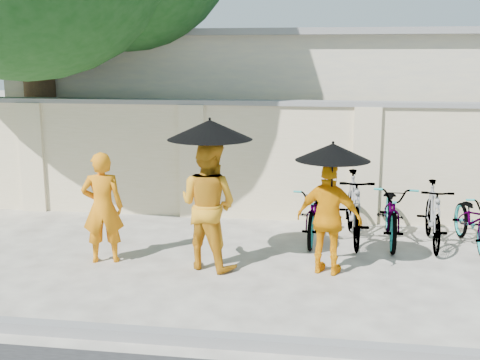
# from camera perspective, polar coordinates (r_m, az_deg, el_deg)

# --- Properties ---
(ground) EXTENTS (80.00, 80.00, 0.00)m
(ground) POSITION_cam_1_polar(r_m,az_deg,el_deg) (7.79, -2.33, -9.60)
(ground) COLOR beige
(kerb) EXTENTS (40.00, 0.16, 0.12)m
(kerb) POSITION_cam_1_polar(r_m,az_deg,el_deg) (6.25, -5.40, -14.65)
(kerb) COLOR gray
(kerb) RESTS_ON ground
(compound_wall) EXTENTS (20.00, 0.30, 2.00)m
(compound_wall) POSITION_cam_1_polar(r_m,az_deg,el_deg) (10.50, 6.33, 1.58)
(compound_wall) COLOR beige
(compound_wall) RESTS_ON ground
(building_behind) EXTENTS (14.00, 6.00, 3.20)m
(building_behind) POSITION_cam_1_polar(r_m,az_deg,el_deg) (14.19, 11.11, 6.50)
(building_behind) COLOR beige
(building_behind) RESTS_ON ground
(monk_left) EXTENTS (0.64, 0.50, 1.55)m
(monk_left) POSITION_cam_1_polar(r_m,az_deg,el_deg) (8.51, -12.90, -2.56)
(monk_left) COLOR orange
(monk_left) RESTS_ON ground
(monk_center) EXTENTS (1.03, 0.93, 1.74)m
(monk_center) POSITION_cam_1_polar(r_m,az_deg,el_deg) (8.07, -3.04, -2.37)
(monk_center) COLOR orange
(monk_center) RESTS_ON ground
(parasol_center) EXTENTS (1.11, 1.11, 1.04)m
(parasol_center) POSITION_cam_1_polar(r_m,az_deg,el_deg) (7.79, -2.88, 4.79)
(parasol_center) COLOR black
(parasol_center) RESTS_ON ground
(monk_right) EXTENTS (0.94, 0.59, 1.49)m
(monk_right) POSITION_cam_1_polar(r_m,az_deg,el_deg) (7.94, 8.45, -3.67)
(monk_right) COLOR orange
(monk_right) RESTS_ON ground
(parasol_right) EXTENTS (0.95, 0.95, 0.91)m
(parasol_right) POSITION_cam_1_polar(r_m,az_deg,el_deg) (7.67, 8.80, 2.65)
(parasol_right) COLOR black
(parasol_right) RESTS_ON ground
(bike_0) EXTENTS (0.67, 1.70, 0.88)m
(bike_0) POSITION_cam_1_polar(r_m,az_deg,el_deg) (9.45, 7.12, -3.06)
(bike_0) COLOR slate
(bike_0) RESTS_ON ground
(bike_1) EXTENTS (0.61, 1.83, 1.08)m
(bike_1) POSITION_cam_1_polar(r_m,az_deg,el_deg) (9.40, 10.73, -2.60)
(bike_1) COLOR slate
(bike_1) RESTS_ON ground
(bike_2) EXTENTS (0.68, 1.83, 0.96)m
(bike_2) POSITION_cam_1_polar(r_m,az_deg,el_deg) (9.54, 14.24, -2.95)
(bike_2) COLOR slate
(bike_2) RESTS_ON ground
(bike_3) EXTENTS (0.52, 1.63, 0.97)m
(bike_3) POSITION_cam_1_polar(r_m,az_deg,el_deg) (9.51, 17.84, -3.16)
(bike_3) COLOR slate
(bike_3) RESTS_ON ground
(bike_4) EXTENTS (0.75, 1.69, 0.86)m
(bike_4) POSITION_cam_1_polar(r_m,az_deg,el_deg) (9.63, 21.29, -3.55)
(bike_4) COLOR slate
(bike_4) RESTS_ON ground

